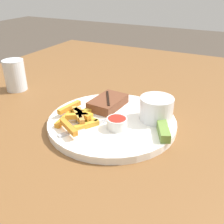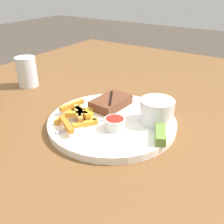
# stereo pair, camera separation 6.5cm
# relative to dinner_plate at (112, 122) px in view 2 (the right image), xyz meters

# --- Properties ---
(dining_table) EXTENTS (1.60, 1.36, 0.77)m
(dining_table) POSITION_rel_dinner_plate_xyz_m (0.00, 0.00, -0.07)
(dining_table) COLOR brown
(dining_table) RESTS_ON ground_plane
(dinner_plate) EXTENTS (0.32, 0.32, 0.02)m
(dinner_plate) POSITION_rel_dinner_plate_xyz_m (0.00, 0.00, 0.00)
(dinner_plate) COLOR white
(dinner_plate) RESTS_ON dining_table
(steak_portion) EXTENTS (0.12, 0.08, 0.03)m
(steak_portion) POSITION_rel_dinner_plate_xyz_m (0.06, 0.04, 0.02)
(steak_portion) COLOR brown
(steak_portion) RESTS_ON dinner_plate
(fries_pile) EXTENTS (0.17, 0.11, 0.02)m
(fries_pile) POSITION_rel_dinner_plate_xyz_m (-0.04, 0.07, 0.02)
(fries_pile) COLOR orange
(fries_pile) RESTS_ON dinner_plate
(coleslaw_cup) EXTENTS (0.08, 0.08, 0.06)m
(coleslaw_cup) POSITION_rel_dinner_plate_xyz_m (0.05, -0.10, 0.04)
(coleslaw_cup) COLOR white
(coleslaw_cup) RESTS_ON dinner_plate
(dipping_sauce_cup) EXTENTS (0.05, 0.05, 0.03)m
(dipping_sauce_cup) POSITION_rel_dinner_plate_xyz_m (-0.03, -0.03, 0.02)
(dipping_sauce_cup) COLOR silver
(dipping_sauce_cup) RESTS_ON dinner_plate
(pickle_spear) EXTENTS (0.08, 0.05, 0.02)m
(pickle_spear) POSITION_rel_dinner_plate_xyz_m (-0.01, -0.14, 0.02)
(pickle_spear) COLOR olive
(pickle_spear) RESTS_ON dinner_plate
(fork_utensil) EXTENTS (0.12, 0.07, 0.00)m
(fork_utensil) POSITION_rel_dinner_plate_xyz_m (-0.08, 0.04, 0.01)
(fork_utensil) COLOR #B7B7BC
(fork_utensil) RESTS_ON dinner_plate
(drinking_glass) EXTENTS (0.07, 0.07, 0.10)m
(drinking_glass) POSITION_rel_dinner_plate_xyz_m (0.07, 0.39, 0.04)
(drinking_glass) COLOR silver
(drinking_glass) RESTS_ON dining_table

